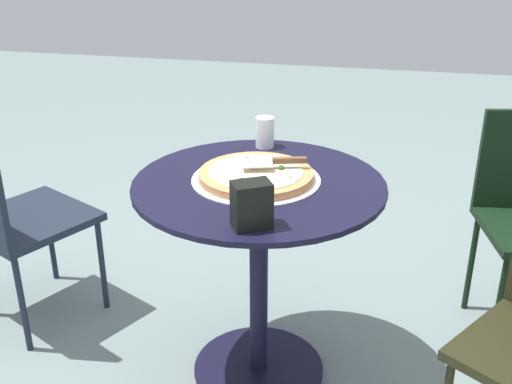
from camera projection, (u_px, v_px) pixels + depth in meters
ground_plane at (259, 370)px, 2.28m from camera, size 10.00×10.00×0.00m
patio_table at (259, 243)px, 2.06m from camera, size 0.81×0.81×0.75m
pizza_on_tray at (256, 175)px, 1.98m from camera, size 0.41×0.41×0.05m
pizza_server at (274, 162)px, 1.98m from camera, size 0.10×0.22×0.02m
drinking_cup at (265, 132)px, 2.25m from camera, size 0.07×0.07×0.11m
napkin_dispenser at (252, 205)px, 1.66m from camera, size 0.11×0.12×0.13m
patio_chair_near at (7, 208)px, 2.35m from camera, size 0.57×0.57×0.89m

